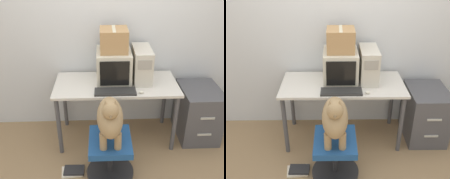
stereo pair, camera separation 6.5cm
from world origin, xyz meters
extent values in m
plane|color=#937551|center=(0.00, 0.00, 0.00)|extent=(12.00, 12.00, 0.00)
cube|color=silver|center=(0.00, 0.72, 1.30)|extent=(8.00, 0.05, 2.60)
cube|color=silver|center=(0.00, 0.33, 0.76)|extent=(1.43, 0.66, 0.03)
cylinder|color=#4C4C51|center=(-0.67, 0.05, 0.37)|extent=(0.05, 0.05, 0.75)
cylinder|color=#4C4C51|center=(0.67, 0.05, 0.37)|extent=(0.05, 0.05, 0.75)
cylinder|color=#4C4C51|center=(-0.67, 0.61, 0.37)|extent=(0.05, 0.05, 0.75)
cylinder|color=#4C4C51|center=(0.67, 0.61, 0.37)|extent=(0.05, 0.05, 0.75)
cube|color=beige|center=(-0.02, 0.43, 0.96)|extent=(0.39, 0.44, 0.37)
cube|color=black|center=(-0.02, 0.20, 0.96)|extent=(0.32, 0.01, 0.29)
cube|color=beige|center=(0.30, 0.42, 0.97)|extent=(0.20, 0.44, 0.39)
cube|color=#9E998E|center=(0.30, 0.20, 1.06)|extent=(0.15, 0.01, 0.11)
cube|color=#2D2D2D|center=(-0.02, 0.10, 0.79)|extent=(0.45, 0.17, 0.02)
cube|color=#292928|center=(-0.02, 0.10, 0.80)|extent=(0.42, 0.14, 0.00)
ellipsoid|color=beige|center=(0.26, 0.07, 0.80)|extent=(0.06, 0.05, 0.03)
cylinder|color=#262628|center=(-0.10, -0.31, 0.02)|extent=(0.51, 0.51, 0.04)
cylinder|color=#262628|center=(-0.10, -0.31, 0.22)|extent=(0.05, 0.05, 0.37)
cube|color=#1E4C8C|center=(-0.10, -0.31, 0.44)|extent=(0.43, 0.48, 0.07)
ellipsoid|color=#9E7F56|center=(-0.10, -0.30, 0.74)|extent=(0.25, 0.54, 0.33)
cylinder|color=#9E7F56|center=(-0.16, -0.45, 0.57)|extent=(0.07, 0.07, 0.18)
cylinder|color=#9E7F56|center=(-0.03, -0.45, 0.57)|extent=(0.07, 0.07, 0.18)
sphere|color=#9E7F56|center=(-0.10, -0.45, 0.91)|extent=(0.16, 0.16, 0.16)
cone|color=brown|center=(-0.10, -0.52, 0.90)|extent=(0.07, 0.08, 0.07)
cone|color=#9E7F56|center=(-0.14, -0.45, 0.98)|extent=(0.05, 0.05, 0.07)
cone|color=#9E7F56|center=(-0.05, -0.45, 0.98)|extent=(0.05, 0.05, 0.07)
torus|color=blue|center=(-0.10, -0.43, 0.85)|extent=(0.11, 0.11, 0.02)
cube|color=#4C4C51|center=(1.04, 0.34, 0.33)|extent=(0.47, 0.60, 0.67)
cube|color=beige|center=(1.04, 0.03, 0.45)|extent=(0.16, 0.01, 0.02)
cube|color=beige|center=(1.04, 0.03, 0.22)|extent=(0.16, 0.01, 0.02)
cube|color=#A87F51|center=(-0.02, 0.43, 1.27)|extent=(0.31, 0.31, 0.25)
cube|color=beige|center=(-0.02, 0.43, 1.40)|extent=(0.04, 0.30, 0.00)
cube|color=silver|center=(-0.51, -0.28, 0.01)|extent=(0.24, 0.19, 0.02)
cube|color=#262628|center=(-0.49, -0.28, 0.03)|extent=(0.22, 0.15, 0.02)
camera|label=1|loc=(-0.16, -2.39, 2.18)|focal=42.00mm
camera|label=2|loc=(-0.10, -2.40, 2.18)|focal=42.00mm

